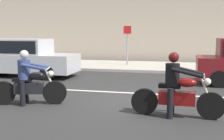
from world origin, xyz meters
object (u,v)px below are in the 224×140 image
object	(u,v)px
motorcycle_with_rider_black_leather	(177,91)
parked_sedan_silver	(23,57)
street_sign_post	(127,41)
motorcycle_with_rider_denim_blue	(28,82)

from	to	relation	value
motorcycle_with_rider_black_leather	parked_sedan_silver	size ratio (longest dim) A/B	0.47
motorcycle_with_rider_black_leather	street_sign_post	world-z (taller)	street_sign_post
motorcycle_with_rider_denim_blue	parked_sedan_silver	bearing A→B (deg)	121.37
motorcycle_with_rider_denim_blue	street_sign_post	distance (m)	9.38
street_sign_post	parked_sedan_silver	bearing A→B (deg)	-131.34
parked_sedan_silver	motorcycle_with_rider_denim_blue	bearing A→B (deg)	-58.63
parked_sedan_silver	street_sign_post	size ratio (longest dim) A/B	2.12
motorcycle_with_rider_black_leather	motorcycle_with_rider_denim_blue	xyz separation A→B (m)	(-4.11, 0.28, -0.01)
motorcycle_with_rider_black_leather	street_sign_post	bearing A→B (deg)	107.48
motorcycle_with_rider_denim_blue	street_sign_post	bearing A→B (deg)	83.19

